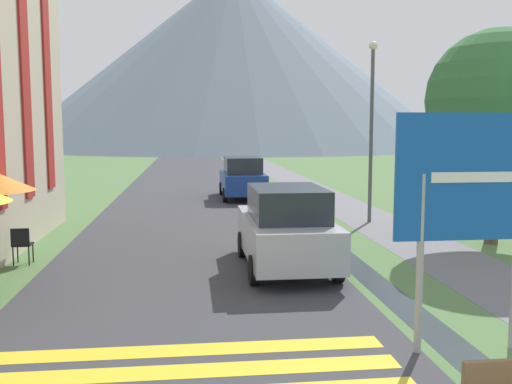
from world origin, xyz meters
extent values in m
plane|color=#517542|center=(0.00, 20.00, 0.00)|extent=(160.00, 160.00, 0.00)
cube|color=#38383D|center=(-2.50, 30.00, 0.00)|extent=(6.40, 60.00, 0.01)
cube|color=slate|center=(3.60, 30.00, 0.00)|extent=(2.20, 60.00, 0.01)
cube|color=black|center=(1.20, 30.00, 0.00)|extent=(0.60, 60.00, 0.00)
cube|color=yellow|center=(-2.50, 3.71, 0.01)|extent=(5.44, 0.44, 0.01)
cube|color=yellow|center=(-2.50, 4.41, 0.01)|extent=(5.44, 0.44, 0.01)
cone|color=slate|center=(4.86, 90.41, 14.21)|extent=(70.30, 70.30, 28.42)
cube|color=maroon|center=(-6.59, 12.00, 5.12)|extent=(0.06, 0.70, 7.68)
cube|color=maroon|center=(-6.59, 14.31, 5.12)|extent=(0.06, 0.70, 7.68)
cylinder|color=#9E9EA3|center=(0.62, 3.98, 1.24)|extent=(0.10, 0.10, 2.48)
cube|color=#1451AD|center=(1.31, 3.96, 2.43)|extent=(2.17, 0.05, 1.71)
cube|color=white|center=(1.31, 3.93, 2.43)|extent=(1.19, 0.02, 0.14)
cube|color=#B2B2B7|center=(-0.40, 8.85, 0.72)|extent=(1.77, 4.03, 0.84)
cube|color=#23282D|center=(-0.40, 8.65, 1.48)|extent=(1.50, 2.22, 0.68)
cylinder|color=black|center=(-1.24, 10.10, 0.30)|extent=(0.18, 0.60, 0.60)
cylinder|color=black|center=(0.44, 10.10, 0.30)|extent=(0.18, 0.60, 0.60)
cylinder|color=black|center=(-1.24, 7.60, 0.30)|extent=(0.18, 0.60, 0.60)
cylinder|color=black|center=(0.44, 7.60, 0.30)|extent=(0.18, 0.60, 0.60)
cube|color=navy|center=(-0.19, 21.50, 0.72)|extent=(1.76, 4.28, 0.84)
cube|color=#23282D|center=(-0.19, 21.28, 1.48)|extent=(1.50, 2.35, 0.68)
cylinder|color=black|center=(-1.03, 22.82, 0.30)|extent=(0.18, 0.60, 0.60)
cylinder|color=black|center=(0.65, 22.82, 0.30)|extent=(0.18, 0.60, 0.60)
cylinder|color=black|center=(-1.03, 20.17, 0.30)|extent=(0.18, 0.60, 0.60)
cylinder|color=black|center=(0.65, 20.17, 0.30)|extent=(0.18, 0.60, 0.60)
cube|color=black|center=(-6.26, 9.94, 0.45)|extent=(0.40, 0.40, 0.04)
cube|color=black|center=(-6.26, 9.76, 0.65)|extent=(0.40, 0.04, 0.40)
cylinder|color=black|center=(-6.43, 10.11, 0.23)|extent=(0.03, 0.03, 0.45)
cylinder|color=black|center=(-6.09, 10.11, 0.23)|extent=(0.03, 0.03, 0.45)
cylinder|color=black|center=(-6.43, 9.77, 0.23)|extent=(0.03, 0.03, 0.45)
cylinder|color=black|center=(-6.09, 9.77, 0.23)|extent=(0.03, 0.03, 0.45)
cylinder|color=#515156|center=(3.37, 14.65, 2.78)|extent=(0.12, 0.12, 5.55)
sphere|color=silver|center=(3.37, 14.65, 5.67)|extent=(0.28, 0.28, 0.28)
cylinder|color=brown|center=(5.53, 10.91, 1.12)|extent=(0.36, 0.36, 2.23)
sphere|color=#336B38|center=(5.53, 10.91, 3.80)|extent=(3.69, 3.69, 3.69)
camera|label=1|loc=(-2.47, -3.28, 3.09)|focal=40.00mm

